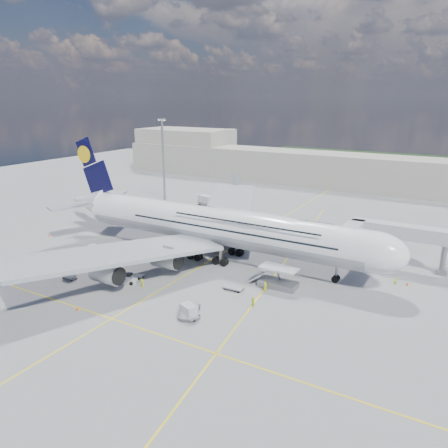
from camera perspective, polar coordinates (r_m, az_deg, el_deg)
The scene contains 31 objects.
ground at distance 82.36m, azimuth -4.72°, elevation -6.47°, with size 300.00×300.00×0.00m, color gray.
taxi_line_main at distance 82.36m, azimuth -4.72°, elevation -6.46°, with size 0.25×220.00×0.01m, color yellow.
taxi_line_cross at distance 68.56m, azimuth -14.48°, elevation -11.89°, with size 120.00×0.25×0.01m, color yellow.
taxi_line_diag at distance 84.23m, azimuth 7.13°, elevation -6.01°, with size 0.25×100.00×0.01m, color yellow.
airliner at distance 87.82m, azimuth -0.97°, elevation -0.19°, with size 77.26×79.15×23.71m.
jet_bridge at distance 87.80m, azimuth 19.68°, elevation -1.19°, with size 18.80×12.10×8.50m.
cargo_loader at distance 76.70m, azimuth 6.99°, elevation -7.30°, with size 8.53×3.20×3.67m.
light_mast at distance 137.24m, azimuth -7.93°, elevation 8.37°, with size 3.00×0.70×25.50m.
terminal at distance 165.09m, azimuth 14.47°, elevation 6.80°, with size 180.00×16.00×12.00m, color #B2AD9E.
hangar at distance 199.35m, azimuth -4.98°, elevation 9.68°, with size 40.00×22.00×18.00m, color #B2AD9E.
dolly_row_a at distance 95.47m, azimuth -16.68°, elevation -3.20°, with size 3.44×2.58×1.94m.
dolly_row_b at distance 84.29m, azimuth -19.51°, elevation -6.19°, with size 2.67×1.45×1.68m.
dolly_row_c at distance 81.89m, azimuth -11.54°, elevation -6.62°, with size 3.55×2.55×0.47m.
dolly_back at distance 95.10m, azimuth -13.83°, elevation -3.54°, with size 2.59×1.38×0.38m.
dolly_nose_far at distance 66.47m, azimuth -4.64°, elevation -11.23°, with size 3.74×2.79×2.11m.
dolly_nose_near at distance 75.46m, azimuth 1.25°, elevation -8.30°, with size 3.50×1.96×0.50m.
baggage_tug at distance 79.63m, azimuth -12.34°, elevation -7.01°, with size 3.15×2.15×1.80m.
catering_truck_inner at distance 116.00m, azimuth 0.41°, elevation 1.50°, with size 7.87×3.57×4.57m.
catering_truck_outer at distance 129.69m, azimuth -2.20°, elevation 2.87°, with size 6.44×3.51×3.64m.
service_van at distance 67.49m, azimuth -4.65°, elevation -11.21°, with size 2.29×4.97×1.38m, color silver.
crew_nose at distance 82.46m, azimuth 21.50°, elevation -7.01°, with size 0.55×0.36×1.52m, color #BCE818.
crew_loader at distance 69.54m, azimuth 3.78°, elevation -10.17°, with size 0.82×0.64×1.69m, color #E7FE1A.
crew_wing at distance 87.67m, azimuth -18.64°, elevation -5.19°, with size 1.13×0.47×1.93m, color #A6EE19.
crew_van at distance 75.39m, azimuth 5.39°, elevation -8.06°, with size 0.78×0.51×1.59m, color yellow.
crew_tug at distance 77.21m, azimuth -10.67°, elevation -7.63°, with size 1.10×0.63×1.70m, color #EBFF1A.
cone_nose at distance 83.46m, azimuth 22.80°, elevation -7.23°, with size 0.48×0.48×0.61m.
cone_wing_left_inner at distance 100.75m, azimuth 2.17°, elevation -1.95°, with size 0.44×0.44×0.55m.
cone_wing_left_outer at distance 109.24m, azimuth 0.58°, elevation -0.48°, with size 0.41×0.41×0.52m.
cone_wing_right_inner at distance 86.44m, azimuth -15.07°, elevation -5.68°, with size 0.45×0.45×0.57m.
cone_wing_right_outer at distance 72.39m, azimuth -18.62°, elevation -10.42°, with size 0.48×0.48×0.61m.
cone_tail at distance 111.19m, azimuth -21.94°, elevation -1.38°, with size 0.47×0.47×0.60m.
Camera 1 is at (43.81, -62.07, 31.81)m, focal length 35.00 mm.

